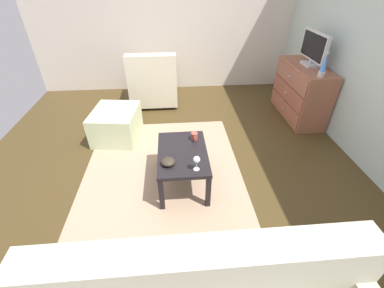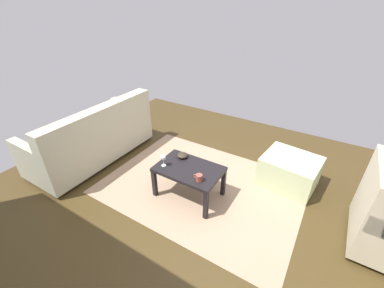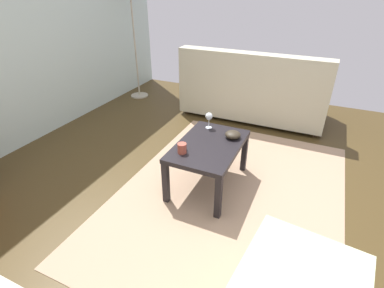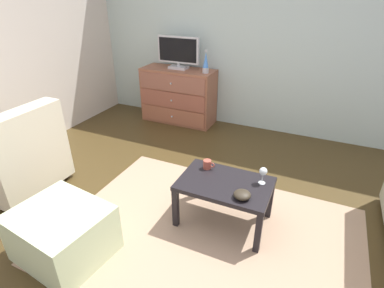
% 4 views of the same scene
% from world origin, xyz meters
% --- Properties ---
extents(ground_plane, '(5.81, 5.13, 0.05)m').
position_xyz_m(ground_plane, '(0.00, 0.00, -0.03)').
color(ground_plane, '#433319').
extents(wall_accent_rear, '(5.81, 0.12, 2.78)m').
position_xyz_m(wall_accent_rear, '(0.00, 2.33, 1.39)').
color(wall_accent_rear, '#B1C5BF').
rests_on(wall_accent_rear, ground_plane).
extents(area_rug, '(2.60, 1.90, 0.01)m').
position_xyz_m(area_rug, '(0.20, -0.20, 0.00)').
color(area_rug, tan).
rests_on(area_rug, ground_plane).
extents(dresser, '(1.15, 0.49, 0.85)m').
position_xyz_m(dresser, '(-1.19, 2.02, 0.43)').
color(dresser, '#93583F').
rests_on(dresser, ground_plane).
extents(tv, '(0.66, 0.18, 0.48)m').
position_xyz_m(tv, '(-1.19, 2.04, 1.10)').
color(tv, silver).
rests_on(tv, dresser).
extents(lava_lamp, '(0.09, 0.09, 0.33)m').
position_xyz_m(lava_lamp, '(-0.72, 1.97, 1.00)').
color(lava_lamp, '#B7B7BC').
rests_on(lava_lamp, dresser).
extents(coffee_table, '(0.81, 0.53, 0.44)m').
position_xyz_m(coffee_table, '(0.26, 0.04, 0.38)').
color(coffee_table, black).
rests_on(coffee_table, ground_plane).
extents(wine_glass, '(0.07, 0.07, 0.16)m').
position_xyz_m(wine_glass, '(0.56, 0.16, 0.55)').
color(wine_glass, silver).
rests_on(wine_glass, coffee_table).
extents(mug, '(0.11, 0.08, 0.08)m').
position_xyz_m(mug, '(0.04, 0.19, 0.48)').
color(mug, '#A84A3A').
rests_on(mug, coffee_table).
extents(bowl_decorative, '(0.14, 0.14, 0.06)m').
position_xyz_m(bowl_decorative, '(0.46, -0.11, 0.47)').
color(bowl_decorative, '#312A1E').
rests_on(bowl_decorative, coffee_table).
extents(armchair, '(0.80, 0.81, 0.94)m').
position_xyz_m(armchair, '(-1.90, -0.36, 0.38)').
color(armchair, '#332319').
rests_on(armchair, ground_plane).
extents(ottoman, '(0.77, 0.68, 0.43)m').
position_xyz_m(ottoman, '(-0.78, -0.86, 0.21)').
color(ottoman, beige).
rests_on(ottoman, ground_plane).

